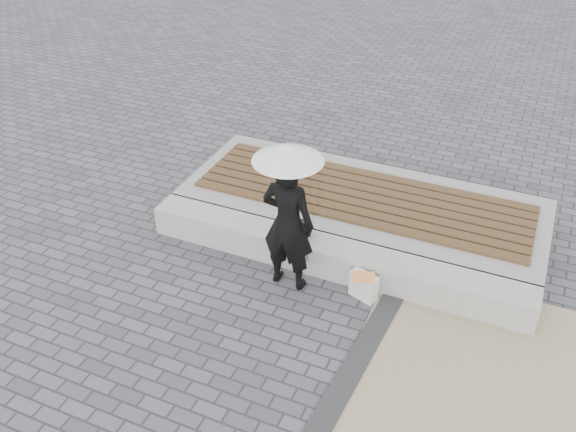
% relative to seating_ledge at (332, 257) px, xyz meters
% --- Properties ---
extents(ground, '(80.00, 80.00, 0.00)m').
position_rel_seating_ledge_xyz_m(ground, '(0.00, -1.60, -0.20)').
color(ground, '#4F4F54').
rests_on(ground, ground).
extents(edging_band, '(0.61, 5.20, 0.04)m').
position_rel_seating_ledge_xyz_m(edging_band, '(0.75, -2.10, -0.18)').
color(edging_band, '#2D2D2F').
rests_on(edging_band, ground).
extents(seating_ledge, '(5.00, 0.45, 0.40)m').
position_rel_seating_ledge_xyz_m(seating_ledge, '(0.00, 0.00, 0.00)').
color(seating_ledge, '#A3A39E').
rests_on(seating_ledge, ground).
extents(timber_platform, '(5.00, 2.00, 0.40)m').
position_rel_seating_ledge_xyz_m(timber_platform, '(0.00, 1.20, 0.00)').
color(timber_platform, gray).
rests_on(timber_platform, ground).
extents(timber_decking, '(4.60, 1.40, 0.04)m').
position_rel_seating_ledge_xyz_m(timber_decking, '(0.00, 1.20, 0.22)').
color(timber_decking, brown).
rests_on(timber_decking, timber_platform).
extents(woman, '(0.66, 0.44, 1.78)m').
position_rel_seating_ledge_xyz_m(woman, '(-0.42, -0.45, 0.69)').
color(woman, black).
rests_on(woman, ground).
extents(parasol, '(0.81, 0.81, 1.03)m').
position_rel_seating_ledge_xyz_m(parasol, '(-0.42, -0.45, 1.64)').
color(parasol, silver).
rests_on(parasol, ground).
extents(handbag, '(0.31, 0.21, 0.21)m').
position_rel_seating_ledge_xyz_m(handbag, '(-0.47, 0.03, 0.30)').
color(handbag, black).
rests_on(handbag, seating_ledge).
extents(canvas_tote, '(0.37, 0.24, 0.36)m').
position_rel_seating_ledge_xyz_m(canvas_tote, '(0.53, -0.35, -0.02)').
color(canvas_tote, white).
rests_on(canvas_tote, ground).
extents(magazine, '(0.32, 0.27, 0.01)m').
position_rel_seating_ledge_xyz_m(magazine, '(0.53, -0.40, 0.16)').
color(magazine, '#F73955').
rests_on(magazine, canvas_tote).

